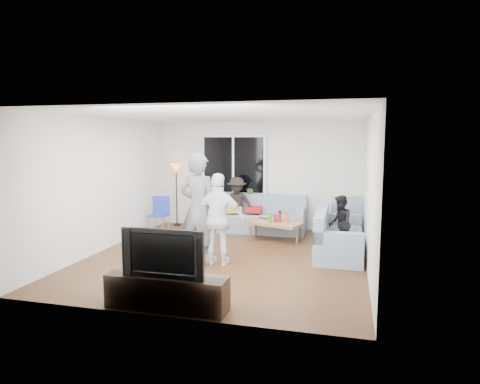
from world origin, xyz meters
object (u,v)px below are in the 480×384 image
(coffee_table, at_px, (276,231))
(player_left, at_px, (199,209))
(sofa_right_section, at_px, (339,232))
(spectator_right, at_px, (340,224))
(tv_console, at_px, (167,292))
(television, at_px, (166,252))
(sofa_back_section, at_px, (256,214))
(spectator_back, at_px, (237,204))
(side_chair, at_px, (159,216))
(player_right, at_px, (219,219))
(floor_lamp, at_px, (177,195))

(coffee_table, relative_size, player_left, 0.57)
(sofa_right_section, distance_m, spectator_right, 0.23)
(tv_console, bearing_deg, television, 0.00)
(sofa_back_section, xyz_separation_m, player_left, (-0.44, -2.74, 0.55))
(sofa_back_section, xyz_separation_m, spectator_right, (1.95, -1.34, 0.13))
(tv_console, bearing_deg, player_left, 98.23)
(tv_console, bearing_deg, sofa_back_section, 88.27)
(sofa_right_section, relative_size, spectator_back, 1.56)
(sofa_back_section, xyz_separation_m, tv_console, (-0.14, -4.77, -0.20))
(sofa_back_section, relative_size, side_chair, 2.67)
(sofa_back_section, relative_size, spectator_back, 1.79)
(sofa_back_section, distance_m, sofa_right_section, 2.48)
(side_chair, xyz_separation_m, spectator_right, (4.07, -0.51, 0.12))
(side_chair, height_order, spectator_right, spectator_right)
(sofa_back_section, relative_size, tv_console, 1.44)
(sofa_back_section, relative_size, sofa_right_section, 1.15)
(side_chair, bearing_deg, player_right, -48.57)
(floor_lamp, bearing_deg, side_chair, -90.00)
(coffee_table, distance_m, side_chair, 2.72)
(player_left, distance_m, player_right, 0.41)
(sofa_back_section, bearing_deg, player_right, -91.42)
(player_right, relative_size, spectator_right, 1.45)
(coffee_table, height_order, tv_console, tv_console)
(floor_lamp, bearing_deg, sofa_right_section, -23.37)
(sofa_right_section, bearing_deg, tv_console, 147.06)
(sofa_back_section, height_order, spectator_back, spectator_back)
(sofa_back_section, distance_m, spectator_back, 0.53)
(spectator_back, height_order, television, spectator_back)
(floor_lamp, xyz_separation_m, tv_console, (1.97, -4.99, -0.56))
(player_right, height_order, tv_console, player_right)
(player_right, bearing_deg, tv_console, 87.73)
(spectator_back, bearing_deg, coffee_table, -40.35)
(floor_lamp, height_order, tv_console, floor_lamp)
(tv_console, bearing_deg, side_chair, 116.64)
(sofa_right_section, bearing_deg, sofa_back_section, 51.82)
(spectator_right, bearing_deg, floor_lamp, -116.01)
(floor_lamp, bearing_deg, spectator_right, -21.04)
(player_left, bearing_deg, sofa_right_section, -145.78)
(player_left, distance_m, spectator_back, 2.79)
(spectator_back, bearing_deg, tv_console, -90.65)
(coffee_table, height_order, side_chair, side_chair)
(sofa_back_section, bearing_deg, tv_console, -91.73)
(sofa_right_section, relative_size, side_chair, 2.33)
(coffee_table, relative_size, spectator_back, 0.86)
(spectator_right, distance_m, tv_console, 4.03)
(floor_lamp, xyz_separation_m, player_right, (2.05, -2.98, 0.02))
(spectator_back, xyz_separation_m, television, (0.34, -4.80, 0.12))
(sofa_back_section, height_order, player_right, player_right)
(sofa_back_section, relative_size, player_left, 1.18)
(player_right, bearing_deg, side_chair, -43.27)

